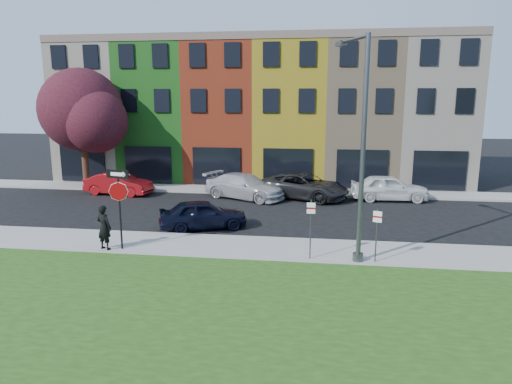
# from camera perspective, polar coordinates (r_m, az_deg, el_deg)

# --- Properties ---
(ground) EXTENTS (120.00, 120.00, 0.00)m
(ground) POSITION_cam_1_polar(r_m,az_deg,el_deg) (16.26, 0.00, -10.68)
(ground) COLOR black
(ground) RESTS_ON ground
(sidewalk_near) EXTENTS (40.00, 3.00, 0.12)m
(sidewalk_near) POSITION_cam_1_polar(r_m,az_deg,el_deg) (18.92, 7.31, -7.31)
(sidewalk_near) COLOR gray
(sidewalk_near) RESTS_ON ground
(sidewalk_far) EXTENTS (40.00, 2.40, 0.12)m
(sidewalk_far) POSITION_cam_1_polar(r_m,az_deg,el_deg) (30.94, -1.74, 0.26)
(sidewalk_far) COLOR gray
(sidewalk_far) RESTS_ON ground
(rowhouse_block) EXTENTS (30.00, 10.12, 10.00)m
(rowhouse_block) POSITION_cam_1_polar(r_m,az_deg,el_deg) (36.39, 0.63, 9.80)
(rowhouse_block) COLOR beige
(rowhouse_block) RESTS_ON ground
(stop_sign) EXTENTS (1.03, 0.28, 3.27)m
(stop_sign) POSITION_cam_1_polar(r_m,az_deg,el_deg) (19.06, -16.80, -0.15)
(stop_sign) COLOR black
(stop_sign) RESTS_ON sidewalk_near
(man) EXTENTS (0.93, 0.84, 1.84)m
(man) POSITION_cam_1_polar(r_m,az_deg,el_deg) (19.53, -18.46, -4.22)
(man) COLOR black
(man) RESTS_ON sidewalk_near
(sedan_near) EXTENTS (4.58, 5.34, 1.42)m
(sedan_near) POSITION_cam_1_polar(r_m,az_deg,el_deg) (22.04, -6.63, -2.78)
(sedan_near) COLOR black
(sedan_near) RESTS_ON ground
(parked_car_red) EXTENTS (2.52, 4.73, 1.44)m
(parked_car_red) POSITION_cam_1_polar(r_m,az_deg,el_deg) (30.94, -16.79, 1.01)
(parked_car_red) COLOR maroon
(parked_car_red) RESTS_ON ground
(parked_car_silver) EXTENTS (6.09, 6.89, 1.54)m
(parked_car_silver) POSITION_cam_1_polar(r_m,az_deg,el_deg) (28.49, -1.41, 0.72)
(parked_car_silver) COLOR #ABABB0
(parked_car_silver) RESTS_ON ground
(parked_car_dark) EXTENTS (6.82, 7.61, 1.58)m
(parked_car_dark) POSITION_cam_1_polar(r_m,az_deg,el_deg) (28.63, 5.99, 0.75)
(parked_car_dark) COLOR black
(parked_car_dark) RESTS_ON ground
(parked_car_white) EXTENTS (2.38, 4.87, 1.59)m
(parked_car_white) POSITION_cam_1_polar(r_m,az_deg,el_deg) (29.09, 16.32, 0.53)
(parked_car_white) COLOR silver
(parked_car_white) RESTS_ON ground
(street_lamp) EXTENTS (1.26, 2.43, 8.27)m
(street_lamp) POSITION_cam_1_polar(r_m,az_deg,el_deg) (17.16, 12.89, 5.04)
(street_lamp) COLOR #47494C
(street_lamp) RESTS_ON sidewalk_near
(parking_sign_a) EXTENTS (0.32, 0.08, 2.33)m
(parking_sign_a) POSITION_cam_1_polar(r_m,az_deg,el_deg) (17.42, 6.85, -3.80)
(parking_sign_a) COLOR #47494C
(parking_sign_a) RESTS_ON sidewalk_near
(parking_sign_b) EXTENTS (0.31, 0.14, 2.04)m
(parking_sign_b) POSITION_cam_1_polar(r_m,az_deg,el_deg) (17.60, 14.86, -4.48)
(parking_sign_b) COLOR #47494C
(parking_sign_b) RESTS_ON sidewalk_near
(tree_purple) EXTENTS (6.63, 5.80, 8.04)m
(tree_purple) POSITION_cam_1_polar(r_m,az_deg,el_deg) (33.22, -20.77, 9.33)
(tree_purple) COLOR black
(tree_purple) RESTS_ON sidewalk_far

